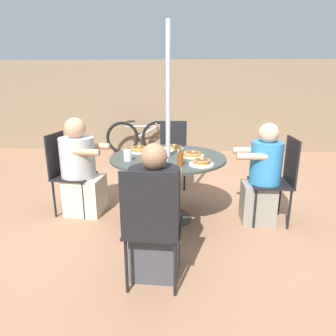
{
  "coord_description": "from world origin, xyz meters",
  "views": [
    {
      "loc": [
        0.16,
        -3.06,
        1.47
      ],
      "look_at": [
        0.0,
        0.0,
        0.58
      ],
      "focal_mm": 32.0,
      "sensor_mm": 36.0,
      "label": 1
    }
  ],
  "objects_px": {
    "pancake_plate_e": "(173,148)",
    "syrup_bottle": "(180,159)",
    "patio_table": "(168,167)",
    "drinking_glass_b": "(151,161)",
    "bicycle": "(140,137)",
    "drinking_glass_a": "(128,155)",
    "patio_chair_west": "(152,223)",
    "pancake_plate_b": "(192,155)",
    "coffee_cup": "(158,151)",
    "diner_west": "(155,218)",
    "pancake_plate_c": "(139,150)",
    "pancake_plate_d": "(156,159)",
    "patio_chair_north": "(279,176)",
    "patio_chair_east": "(173,150)",
    "patio_chair_south": "(66,169)",
    "diner_north": "(262,178)",
    "diner_south": "(81,172)",
    "pancake_plate_a": "(201,163)"
  },
  "relations": [
    {
      "from": "bicycle",
      "to": "drinking_glass_b",
      "type": "bearing_deg",
      "value": -89.96
    },
    {
      "from": "diner_west",
      "to": "syrup_bottle",
      "type": "relative_size",
      "value": 6.2
    },
    {
      "from": "syrup_bottle",
      "to": "drinking_glass_b",
      "type": "relative_size",
      "value": 1.69
    },
    {
      "from": "patio_table",
      "to": "diner_south",
      "type": "bearing_deg",
      "value": 173.8
    },
    {
      "from": "diner_west",
      "to": "pancake_plate_a",
      "type": "xyz_separation_m",
      "value": [
        0.38,
        0.66,
        0.26
      ]
    },
    {
      "from": "pancake_plate_b",
      "to": "drinking_glass_b",
      "type": "height_order",
      "value": "drinking_glass_b"
    },
    {
      "from": "bicycle",
      "to": "patio_chair_north",
      "type": "bearing_deg",
      "value": -68.61
    },
    {
      "from": "patio_table",
      "to": "patio_chair_east",
      "type": "relative_size",
      "value": 1.33
    },
    {
      "from": "diner_south",
      "to": "pancake_plate_e",
      "type": "distance_m",
      "value": 1.08
    },
    {
      "from": "patio_chair_north",
      "to": "pancake_plate_b",
      "type": "xyz_separation_m",
      "value": [
        -0.91,
        0.03,
        0.21
      ]
    },
    {
      "from": "patio_chair_west",
      "to": "bicycle",
      "type": "distance_m",
      "value": 4.36
    },
    {
      "from": "pancake_plate_c",
      "to": "pancake_plate_e",
      "type": "height_order",
      "value": "pancake_plate_c"
    },
    {
      "from": "patio_table",
      "to": "drinking_glass_b",
      "type": "distance_m",
      "value": 0.44
    },
    {
      "from": "patio_chair_west",
      "to": "patio_chair_north",
      "type": "bearing_deg",
      "value": 45.73
    },
    {
      "from": "patio_chair_east",
      "to": "drinking_glass_a",
      "type": "xyz_separation_m",
      "value": [
        -0.4,
        -1.37,
        0.24
      ]
    },
    {
      "from": "patio_chair_west",
      "to": "bicycle",
      "type": "bearing_deg",
      "value": 101.78
    },
    {
      "from": "diner_north",
      "to": "diner_west",
      "type": "bearing_deg",
      "value": 134.16
    },
    {
      "from": "diner_north",
      "to": "drinking_glass_a",
      "type": "xyz_separation_m",
      "value": [
        -1.38,
        -0.18,
        0.27
      ]
    },
    {
      "from": "patio_table",
      "to": "pancake_plate_d",
      "type": "bearing_deg",
      "value": -117.86
    },
    {
      "from": "drinking_glass_a",
      "to": "patio_table",
      "type": "bearing_deg",
      "value": 27.25
    },
    {
      "from": "pancake_plate_a",
      "to": "pancake_plate_d",
      "type": "bearing_deg",
      "value": 164.9
    },
    {
      "from": "drinking_glass_b",
      "to": "drinking_glass_a",
      "type": "bearing_deg",
      "value": 143.68
    },
    {
      "from": "diner_north",
      "to": "pancake_plate_d",
      "type": "height_order",
      "value": "diner_north"
    },
    {
      "from": "patio_chair_east",
      "to": "drinking_glass_a",
      "type": "relative_size",
      "value": 8.43
    },
    {
      "from": "patio_chair_east",
      "to": "drinking_glass_a",
      "type": "bearing_deg",
      "value": 74.21
    },
    {
      "from": "pancake_plate_b",
      "to": "coffee_cup",
      "type": "distance_m",
      "value": 0.38
    },
    {
      "from": "pancake_plate_e",
      "to": "drinking_glass_a",
      "type": "height_order",
      "value": "drinking_glass_a"
    },
    {
      "from": "pancake_plate_b",
      "to": "pancake_plate_d",
      "type": "height_order",
      "value": "pancake_plate_d"
    },
    {
      "from": "patio_chair_south",
      "to": "patio_chair_west",
      "type": "xyz_separation_m",
      "value": [
        1.11,
        -1.29,
        0.0
      ]
    },
    {
      "from": "diner_west",
      "to": "pancake_plate_d",
      "type": "relative_size",
      "value": 4.45
    },
    {
      "from": "patio_chair_south",
      "to": "pancake_plate_a",
      "type": "distance_m",
      "value": 1.57
    },
    {
      "from": "patio_table",
      "to": "pancake_plate_b",
      "type": "distance_m",
      "value": 0.29
    },
    {
      "from": "patio_table",
      "to": "drinking_glass_b",
      "type": "relative_size",
      "value": 12.18
    },
    {
      "from": "pancake_plate_b",
      "to": "coffee_cup",
      "type": "relative_size",
      "value": 2.52
    },
    {
      "from": "diner_west",
      "to": "pancake_plate_c",
      "type": "relative_size",
      "value": 4.45
    },
    {
      "from": "patio_chair_south",
      "to": "diner_west",
      "type": "distance_m",
      "value": 1.58
    },
    {
      "from": "patio_table",
      "to": "coffee_cup",
      "type": "bearing_deg",
      "value": 155.13
    },
    {
      "from": "syrup_bottle",
      "to": "drinking_glass_a",
      "type": "height_order",
      "value": "syrup_bottle"
    },
    {
      "from": "patio_chair_east",
      "to": "patio_chair_south",
      "type": "height_order",
      "value": "same"
    },
    {
      "from": "pancake_plate_e",
      "to": "syrup_bottle",
      "type": "distance_m",
      "value": 0.7
    },
    {
      "from": "pancake_plate_e",
      "to": "syrup_bottle",
      "type": "height_order",
      "value": "syrup_bottle"
    },
    {
      "from": "syrup_bottle",
      "to": "bicycle",
      "type": "relative_size",
      "value": 0.12
    },
    {
      "from": "diner_south",
      "to": "coffee_cup",
      "type": "xyz_separation_m",
      "value": [
        0.87,
        -0.05,
        0.26
      ]
    },
    {
      "from": "syrup_bottle",
      "to": "diner_south",
      "type": "bearing_deg",
      "value": 157.99
    },
    {
      "from": "patio_chair_north",
      "to": "diner_north",
      "type": "relative_size",
      "value": 0.86
    },
    {
      "from": "patio_chair_east",
      "to": "patio_chair_west",
      "type": "xyz_separation_m",
      "value": [
        -0.06,
        -2.33,
        0.0
      ]
    },
    {
      "from": "diner_west",
      "to": "pancake_plate_e",
      "type": "relative_size",
      "value": 4.45
    },
    {
      "from": "patio_chair_north",
      "to": "pancake_plate_e",
      "type": "height_order",
      "value": "patio_chair_north"
    },
    {
      "from": "patio_chair_east",
      "to": "diner_west",
      "type": "relative_size",
      "value": 0.87
    },
    {
      "from": "pancake_plate_d",
      "to": "diner_west",
      "type": "bearing_deg",
      "value": -85.37
    }
  ]
}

